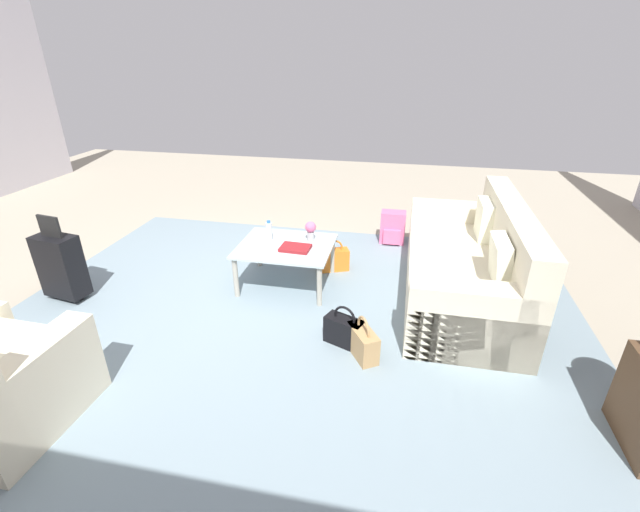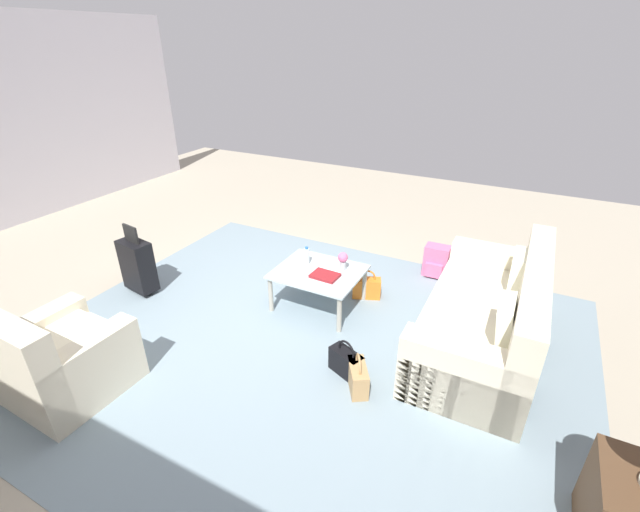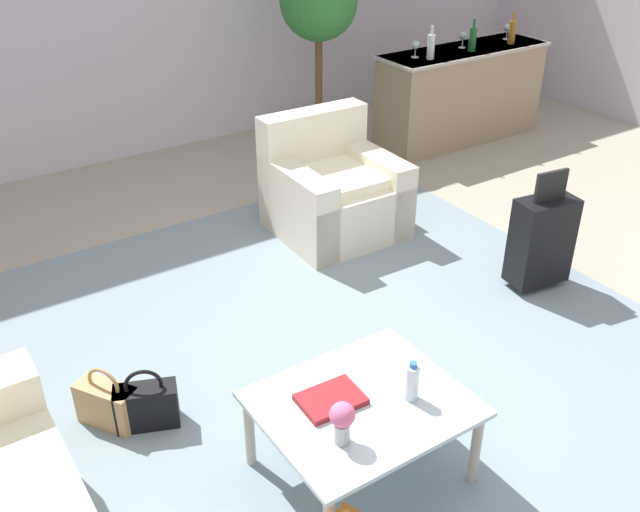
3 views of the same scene
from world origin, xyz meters
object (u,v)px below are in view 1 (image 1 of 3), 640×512
object	(u,v)px
backpack_pink	(393,228)
suitcase_black	(61,265)
water_bottle	(269,231)
coffee_table_book	(295,248)
coffee_table	(286,250)
couch	(472,269)
handbag_tan	(363,342)
flower_vase	(311,230)
handbag_black	(344,331)
handbag_orange	(334,259)

from	to	relation	value
backpack_pink	suitcase_black	bearing A→B (deg)	33.55
water_bottle	coffee_table_book	distance (m)	0.38
coffee_table	water_bottle	world-z (taller)	water_bottle
couch	handbag_tan	size ratio (longest dim) A/B	6.00
flower_vase	handbag_black	size ratio (longest dim) A/B	0.57
coffee_table_book	backpack_pink	bearing A→B (deg)	-120.06
suitcase_black	handbag_black	xyz separation A→B (m)	(-2.73, 0.17, -0.23)
flower_vase	couch	bearing A→B (deg)	178.19
handbag_orange	suitcase_black	bearing A→B (deg)	24.52
handbag_orange	couch	bearing A→B (deg)	167.68
flower_vase	backpack_pink	distance (m)	1.43
suitcase_black	handbag_tan	bearing A→B (deg)	174.17
couch	handbag_black	size ratio (longest dim) A/B	6.00
flower_vase	suitcase_black	xyz separation A→B (m)	(2.22, 0.85, -0.21)
flower_vase	backpack_pink	xyz separation A→B (m)	(-0.78, -1.14, -0.37)
flower_vase	handbag_tan	bearing A→B (deg)	120.47
flower_vase	handbag_tan	distance (m)	1.40
flower_vase	handbag_orange	size ratio (longest dim) A/B	0.57
suitcase_black	backpack_pink	distance (m)	3.60
handbag_black	backpack_pink	bearing A→B (deg)	-97.15
suitcase_black	handbag_black	bearing A→B (deg)	176.39
coffee_table_book	suitcase_black	world-z (taller)	suitcase_black
suitcase_black	backpack_pink	bearing A→B (deg)	-146.45
water_bottle	suitcase_black	xyz separation A→B (m)	(1.80, 0.80, -0.18)
handbag_black	handbag_orange	world-z (taller)	same
coffee_table	suitcase_black	world-z (taller)	suitcase_black
coffee_table_book	suitcase_black	distance (m)	2.21
flower_vase	handbag_black	distance (m)	1.22
coffee_table_book	handbag_orange	xyz separation A→B (m)	(-0.30, -0.48, -0.33)
coffee_table	handbag_black	xyz separation A→B (m)	(-0.73, 0.87, -0.26)
couch	coffee_table	distance (m)	1.81
flower_vase	handbag_orange	distance (m)	0.54
handbag_orange	backpack_pink	world-z (taller)	backpack_pink
coffee_table_book	suitcase_black	size ratio (longest dim) A/B	0.34
coffee_table_book	backpack_pink	world-z (taller)	coffee_table_book
flower_vase	handbag_orange	xyz separation A→B (m)	(-0.20, -0.25, -0.43)
water_bottle	suitcase_black	size ratio (longest dim) A/B	0.24
water_bottle	couch	bearing A→B (deg)	-180.00
handbag_tan	backpack_pink	world-z (taller)	backpack_pink
backpack_pink	handbag_tan	bearing A→B (deg)	87.33
flower_vase	suitcase_black	size ratio (longest dim) A/B	0.24
coffee_table_book	handbag_black	xyz separation A→B (m)	(-0.61, 0.79, -0.33)
handbag_orange	handbag_tan	bearing A→B (deg)	108.83
coffee_table	handbag_orange	world-z (taller)	coffee_table
water_bottle	handbag_black	world-z (taller)	water_bottle
suitcase_black	backpack_pink	xyz separation A→B (m)	(-3.00, -1.99, -0.16)
coffee_table_book	flower_vase	size ratio (longest dim) A/B	1.40
water_bottle	suitcase_black	bearing A→B (deg)	23.96
couch	coffee_table_book	size ratio (longest dim) A/B	7.48
coffee_table	handbag_black	bearing A→B (deg)	129.89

